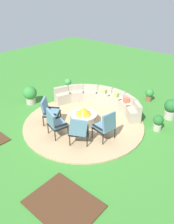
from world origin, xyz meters
name	(u,v)px	position (x,y,z in m)	size (l,w,h in m)	color
ground_plane	(84,124)	(0.00, 0.00, 0.00)	(24.00, 24.00, 0.00)	#387A2D
patio_circle	(84,123)	(0.00, 0.00, 0.03)	(4.66, 4.66, 0.06)	tan
mulch_bed_right	(64,204)	(2.10, -3.13, 0.02)	(1.74, 1.33, 0.04)	#472B19
fire_pit	(84,117)	(0.00, 0.00, 0.32)	(1.05, 1.05, 0.68)	#9E937F
curved_stone_bench	(101,100)	(-0.36, 1.55, 0.36)	(3.90, 1.92, 0.72)	#9E937F
lounge_chair_front_left	(49,111)	(-0.99, -0.85, 0.60)	(0.80, 0.82, 1.03)	black
lounge_chair_front_right	(55,122)	(-0.17, -1.29, 0.61)	(0.73, 0.70, 1.07)	black
lounge_chair_back_left	(79,130)	(0.74, -1.07, 0.59)	(0.83, 0.85, 1.03)	black
lounge_chair_back_right	(106,125)	(1.27, -0.31, 0.61)	(0.70, 0.69, 1.07)	black
potted_plant_0	(30,94)	(-3.00, -0.25, 0.46)	(0.62, 0.62, 0.83)	#A89E8E
potted_plant_1	(171,108)	(2.35, 2.61, 0.45)	(0.53, 0.53, 0.84)	#A89E8E
potted_plant_2	(158,122)	(2.37, 1.48, 0.34)	(0.38, 0.38, 0.62)	#A89E8E
potted_plant_3	(149,94)	(0.97, 3.50, 0.34)	(0.38, 0.38, 0.60)	brown
potted_plant_4	(68,83)	(-2.84, 2.01, 0.33)	(0.35, 0.35, 0.58)	#605B56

